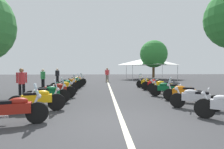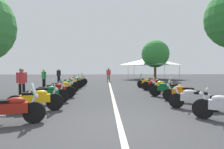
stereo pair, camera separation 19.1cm
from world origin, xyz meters
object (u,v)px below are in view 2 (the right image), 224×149
Objects in this scene: bystander_0 at (109,74)px; bystander_3 at (22,81)px; motorcycle_right_row_1 at (194,99)px; motorcycle_right_row_3 at (167,89)px; motorcycle_left_row_3 at (56,90)px; motorcycle_left_row_6 at (71,83)px; motorcycle_right_row_4 at (163,87)px; motorcycle_left_row_1 at (36,99)px; roadside_tree_2 at (155,54)px; motorcycle_left_row_2 at (47,94)px; motorcycle_left_row_8 at (77,80)px; traffic_cone_0 at (191,91)px; motorcycle_right_row_6 at (148,83)px; motorcycle_left_row_7 at (75,81)px; bystander_2 at (59,75)px; bystander_4 at (44,77)px; event_tent at (151,61)px; motorcycle_left_row_0 at (10,109)px; motorcycle_right_row_5 at (156,85)px; motorcycle_left_row_4 at (63,87)px; motorcycle_left_row_5 at (66,85)px; motorcycle_right_row_2 at (183,93)px.

bystander_3 is (-11.61, 4.82, -0.00)m from bystander_0.
motorcycle_right_row_1 is 2.99m from motorcycle_right_row_3.
motorcycle_left_row_3 is 1.04× the size of motorcycle_left_row_6.
motorcycle_right_row_4 is 8.43m from bystander_3.
roadside_tree_2 is at bearing 44.30° from motorcycle_left_row_1.
motorcycle_left_row_2 is at bearing 76.22° from motorcycle_left_row_1.
motorcycle_left_row_6 reaches higher than motorcycle_left_row_8.
bystander_3 reaches higher than traffic_cone_0.
motorcycle_left_row_1 is 1.06× the size of motorcycle_right_row_4.
roadside_tree_2 reaches higher than motorcycle_right_row_6.
motorcycle_left_row_7 reaches higher than motorcycle_right_row_6.
bystander_2 is (11.52, 2.18, 0.48)m from motorcycle_left_row_1.
motorcycle_right_row_3 is at bearing -11.42° from motorcycle_left_row_3.
bystander_2 is at bearing -11.04° from bystander_3.
motorcycle_left_row_3 is 5.05m from bystander_4.
bystander_0 is at bearing 124.90° from event_tent.
bystander_2 is 0.25× the size of event_tent.
roadside_tree_2 is at bearing -71.07° from motorcycle_right_row_3.
motorcycle_left_row_7 is 11.83m from roadside_tree_2.
motorcycle_left_row_6 reaches higher than motorcycle_left_row_0.
event_tent is (11.22, -3.13, 2.19)m from motorcycle_right_row_6.
motorcycle_right_row_5 is at bearing 12.94° from motorcycle_left_row_2.
motorcycle_right_row_1 reaches higher than motorcycle_left_row_4.
motorcycle_left_row_8 is 2.39m from bystander_2.
motorcycle_right_row_1 is (-8.95, -6.27, -0.02)m from motorcycle_left_row_7.
bystander_4 is at bearing 4.48° from motorcycle_right_row_3.
bystander_0 is (8.31, -3.26, 0.51)m from motorcycle_left_row_5.
bystander_0 reaches higher than motorcycle_right_row_2.
bystander_2 is at bearing 103.13° from motorcycle_left_row_6.
motorcycle_right_row_1 is at bearing 170.57° from event_tent.
motorcycle_left_row_5 is at bearing 136.47° from roadside_tree_2.
bystander_4 is (4.52, 2.21, 0.47)m from motorcycle_left_row_3.
motorcycle_left_row_0 reaches higher than motorcycle_right_row_4.
bystander_2 is 1.02× the size of bystander_4.
motorcycle_right_row_1 is at bearing 155.16° from traffic_cone_0.
event_tent is at bearing 18.85° from motorcycle_left_row_8.
motorcycle_left_row_6 is at bearing 75.28° from motorcycle_left_row_1.
motorcycle_left_row_4 is 6.40m from motorcycle_right_row_3.
motorcycle_left_row_0 is at bearing 91.12° from motorcycle_right_row_6.
motorcycle_left_row_3 is 1.08× the size of motorcycle_left_row_7.
traffic_cone_0 is 11.96m from bystander_0.
motorcycle_left_row_7 is 1.02× the size of motorcycle_right_row_4.
traffic_cone_0 is at bearing -27.74° from motorcycle_left_row_4.
bystander_0 is at bearing -42.90° from motorcycle_right_row_4.
motorcycle_left_row_7 is 9.86m from motorcycle_right_row_2.
motorcycle_right_row_2 is 10.49m from bystander_4.
motorcycle_left_row_7 is 3.29m from bystander_2.
event_tent reaches higher than motorcycle_left_row_6.
motorcycle_left_row_2 reaches higher than motorcycle_left_row_5.
motorcycle_left_row_7 is at bearing 149.98° from bystander_0.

